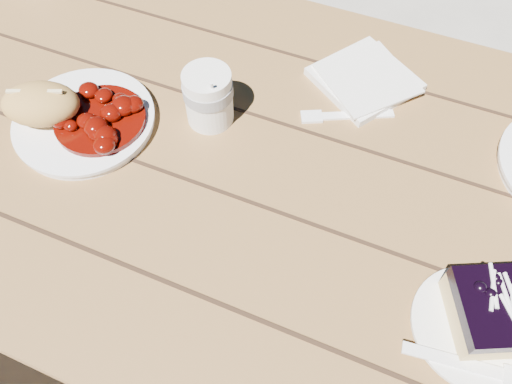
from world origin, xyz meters
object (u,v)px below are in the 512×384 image
at_px(blueberry_cake, 496,311).
at_px(main_plate, 85,122).
at_px(picnic_table, 292,222).
at_px(coffee_cup, 209,97).
at_px(dessert_plate, 476,328).
at_px(bread_roll, 41,104).

bearing_deg(blueberry_cake, main_plate, 147.27).
bearing_deg(blueberry_cake, picnic_table, 131.31).
xyz_separation_m(main_plate, coffee_cup, (0.18, 0.09, 0.04)).
xyz_separation_m(picnic_table, dessert_plate, (0.29, -0.14, 0.17)).
xyz_separation_m(bread_roll, blueberry_cake, (0.71, -0.06, -0.01)).
xyz_separation_m(picnic_table, blueberry_cake, (0.30, -0.13, 0.20)).
bearing_deg(blueberry_cake, bread_roll, 149.42).
height_order(picnic_table, blueberry_cake, blueberry_cake).
bearing_deg(main_plate, blueberry_cake, -7.20).
relative_size(main_plate, dessert_plate, 1.40).
relative_size(picnic_table, dessert_plate, 12.58).
distance_m(main_plate, dessert_plate, 0.65).
xyz_separation_m(bread_roll, dessert_plate, (0.70, -0.08, -0.04)).
distance_m(picnic_table, coffee_cup, 0.27).
relative_size(picnic_table, bread_roll, 16.41).
distance_m(blueberry_cake, coffee_cup, 0.51).
relative_size(picnic_table, blueberry_cake, 14.66).
xyz_separation_m(dessert_plate, coffee_cup, (-0.46, 0.19, 0.04)).
xyz_separation_m(bread_roll, coffee_cup, (0.24, 0.11, 0.00)).
height_order(main_plate, bread_roll, bread_roll).
height_order(main_plate, blueberry_cake, blueberry_cake).
distance_m(bread_roll, dessert_plate, 0.71).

